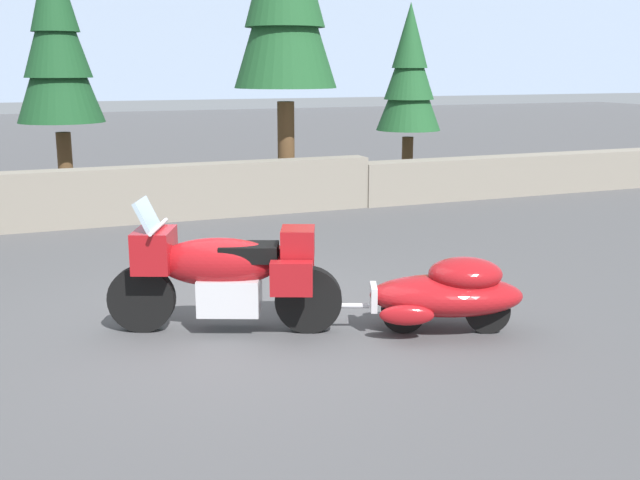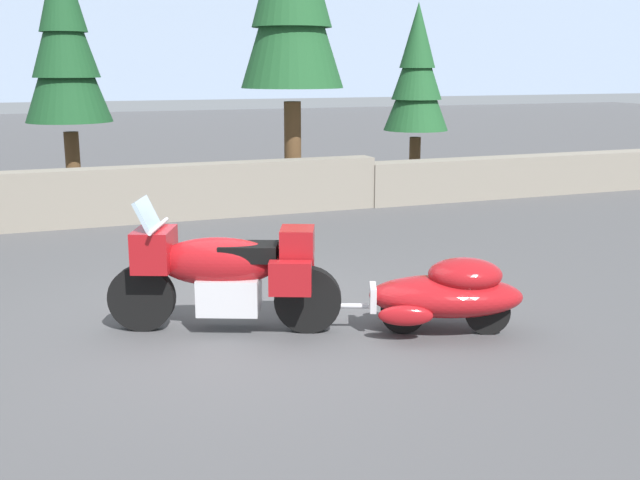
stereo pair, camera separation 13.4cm
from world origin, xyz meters
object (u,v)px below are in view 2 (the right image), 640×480
object	(u,v)px
touring_motorcycle	(223,270)
pine_tree_far_right	(417,74)
pine_tree_secondary	(64,41)
car_shaped_trailer	(447,293)

from	to	relation	value
touring_motorcycle	pine_tree_far_right	world-z (taller)	pine_tree_far_right
pine_tree_secondary	pine_tree_far_right	bearing A→B (deg)	-3.72
pine_tree_secondary	pine_tree_far_right	distance (m)	6.99
pine_tree_secondary	touring_motorcycle	bearing A→B (deg)	-83.26
car_shaped_trailer	pine_tree_far_right	size ratio (longest dim) A/B	0.56
touring_motorcycle	car_shaped_trailer	xyz separation A→B (m)	(2.02, -0.85, -0.21)
touring_motorcycle	pine_tree_far_right	size ratio (longest dim) A/B	0.56
car_shaped_trailer	pine_tree_secondary	size ratio (longest dim) A/B	0.45
touring_motorcycle	pine_tree_secondary	distance (m)	8.28
pine_tree_far_right	touring_motorcycle	bearing A→B (deg)	-129.06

